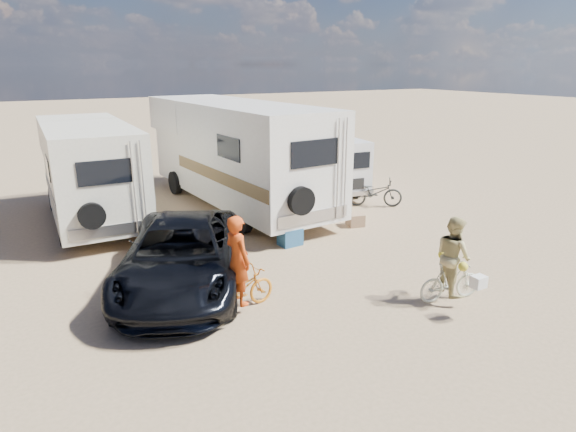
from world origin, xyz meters
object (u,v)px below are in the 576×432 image
bike_man (239,291)px  bike_parked (375,192)px  rider_woman (452,263)px  crate (355,220)px  dark_suv (182,255)px  box_truck (316,158)px  bike_woman (450,281)px  rv_main (236,155)px  rv_left (90,174)px  cooler (290,237)px  rider_man (238,268)px

bike_man → bike_parked: (7.44, 4.78, 0.07)m
rider_woman → crate: (1.34, 5.12, -0.66)m
dark_suv → rider_woman: 5.93m
bike_parked → crate: (-1.97, -1.48, -0.31)m
box_truck → bike_woman: box_truck is taller
rv_main → box_truck: 3.79m
rv_left → bike_parked: bearing=-17.7°
rider_woman → cooler: 4.85m
rider_woman → bike_parked: rider_woman is taller
bike_man → bike_woman: bearing=-123.3°
bike_man → crate: 6.40m
box_truck → bike_woman: size_ratio=3.82×
dark_suv → bike_parked: size_ratio=2.84×
cooler → dark_suv: bearing=-166.7°
bike_parked → crate: bike_parked is taller
rv_left → crate: (7.05, -4.57, -1.37)m
rider_man → dark_suv: bearing=10.4°
bike_parked → dark_suv: bearing=146.2°
dark_suv → bike_woman: dark_suv is taller
bike_man → rv_main: bearing=-33.3°
box_truck → bike_man: (-6.91, -7.86, -0.85)m
rv_main → crate: size_ratio=19.23×
bike_man → cooler: bearing=-54.7°
rv_left → bike_woman: size_ratio=4.53×
dark_suv → bike_man: 1.86m
rv_main → bike_parked: bearing=-34.3°
box_truck → bike_man: size_ratio=3.36×
crate → box_truck: bearing=72.6°
rider_man → rider_woman: 4.51m
box_truck → crate: bearing=-100.4°
dark_suv → crate: bearing=39.4°
rv_left → bike_woman: (5.71, -9.69, -1.13)m
bike_parked → cooler: size_ratio=3.14×
rv_left → box_truck: bearing=1.2°
rider_woman → box_truck: bearing=-4.4°
box_truck → crate: (-1.43, -4.56, -1.09)m
rv_main → rider_woman: 9.21m
rv_left → bike_man: size_ratio=3.99×
rv_main → crate: bearing=-63.9°
rider_man → rv_left: bearing=1.7°
bike_man → dark_suv: bearing=10.4°
rv_main → rider_man: (-3.20, -7.30, -0.88)m
bike_man → bike_parked: 8.85m
rider_man → crate: rider_man is taller
box_truck → bike_parked: 3.22m
rider_woman → crate: 5.33m
dark_suv → rider_woman: bearing=-11.8°
bike_parked → rider_woman: bearing=-171.2°
rv_main → box_truck: rv_main is taller
rv_main → rider_man: bearing=-117.2°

